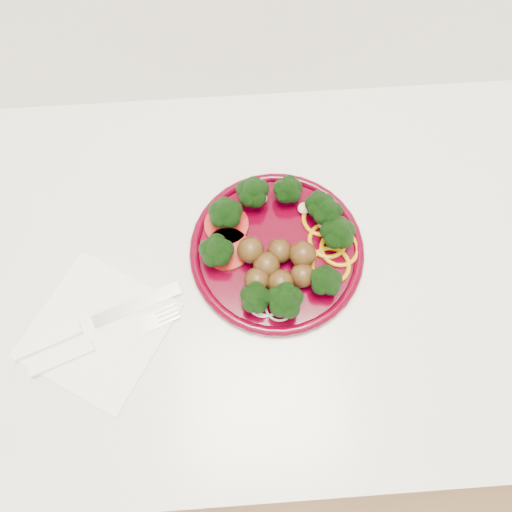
{
  "coord_description": "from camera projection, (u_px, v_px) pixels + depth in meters",
  "views": [
    {
      "loc": [
        0.01,
        1.46,
        1.56
      ],
      "look_at": [
        0.03,
        1.71,
        0.92
      ],
      "focal_mm": 35.0,
      "sensor_mm": 36.0,
      "label": 1
    }
  ],
  "objects": [
    {
      "name": "knife",
      "position": [
        76.0,
        329.0,
        0.66
      ],
      "size": [
        0.22,
        0.1,
        0.01
      ],
      "rotation": [
        0.0,
        0.0,
        0.35
      ],
      "color": "silver",
      "rests_on": "napkin"
    },
    {
      "name": "counter",
      "position": [
        244.0,
        337.0,
        1.12
      ],
      "size": [
        2.4,
        0.6,
        0.9
      ],
      "color": "white",
      "rests_on": "ground"
    },
    {
      "name": "plate",
      "position": [
        280.0,
        247.0,
        0.69
      ],
      "size": [
        0.25,
        0.25,
        0.06
      ],
      "rotation": [
        0.0,
        0.0,
        -0.26
      ],
      "color": "#3D000E",
      "rests_on": "counter"
    },
    {
      "name": "napkin",
      "position": [
        98.0,
        330.0,
        0.67
      ],
      "size": [
        0.23,
        0.23,
        0.0
      ],
      "primitive_type": "cube",
      "rotation": [
        0.0,
        0.0,
        1.02
      ],
      "color": "white",
      "rests_on": "counter"
    },
    {
      "name": "fork",
      "position": [
        80.0,
        351.0,
        0.65
      ],
      "size": [
        0.2,
        0.09,
        0.01
      ],
      "rotation": [
        0.0,
        0.0,
        0.35
      ],
      "color": "white",
      "rests_on": "napkin"
    }
  ]
}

